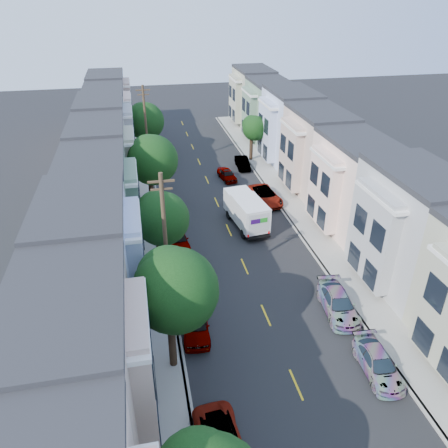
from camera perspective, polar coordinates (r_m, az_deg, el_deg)
name	(u,v)px	position (r m, az deg, el deg)	size (l,w,h in m)	color
ground	(266,315)	(30.49, 5.49, -11.80)	(160.00, 160.00, 0.00)	black
road_slab	(222,215)	(42.59, -0.22, 1.14)	(12.00, 70.00, 0.02)	black
curb_left	(160,221)	(41.93, -8.35, 0.43)	(0.30, 70.00, 0.15)	gray
curb_right	(282,209)	(44.02, 7.53, 1.94)	(0.30, 70.00, 0.15)	gray
sidewalk_left	(146,222)	(41.91, -10.12, 0.26)	(2.60, 70.00, 0.15)	gray
sidewalk_right	(294,208)	(44.44, 9.12, 2.08)	(2.60, 70.00, 0.15)	gray
centerline	(222,215)	(42.60, -0.22, 1.13)	(0.12, 70.00, 0.01)	gold
townhouse_row_left	(105,227)	(42.11, -15.26, -0.33)	(5.00, 70.00, 8.50)	#FDD5C3
townhouse_row_right	(329,205)	(45.87, 13.58, 2.39)	(5.00, 70.00, 8.50)	#FDD5C3
tree_b	(174,291)	(23.68, -6.58, -8.68)	(4.70, 4.70, 7.81)	black
tree_c	(161,219)	(32.52, -8.27, 0.64)	(4.09, 4.09, 6.66)	black
tree_d	(152,160)	(41.35, -9.42, 8.21)	(4.70, 4.70, 7.88)	black
tree_e	(145,121)	(57.03, -10.32, 13.04)	(4.70, 4.70, 7.11)	black
tree_far_r	(254,129)	(55.48, 3.94, 12.32)	(3.10, 3.10, 5.71)	black
utility_pole_near	(166,246)	(28.12, -7.61, -2.82)	(1.60, 0.26, 10.00)	#42301E
utility_pole_far	(146,130)	(52.10, -10.11, 12.05)	(1.60, 0.26, 10.00)	#42301E
fedex_truck	(246,210)	(40.00, 2.92, 1.78)	(2.35, 6.10, 2.92)	silver
lead_sedan	(227,175)	(50.43, 0.40, 6.46)	(1.46, 3.82, 1.24)	black
parked_left_b	(222,444)	(23.19, -0.30, -26.82)	(2.09, 4.53, 1.26)	black
parked_left_c	(196,324)	(28.68, -3.70, -12.91)	(1.69, 4.42, 1.43)	silver
parked_left_d	(177,239)	(37.43, -6.11, -1.96)	(1.74, 4.55, 1.48)	#4F0F09
parked_right_a	(378,364)	(27.80, 19.47, -16.84)	(1.77, 4.21, 1.26)	#4C4E55
parked_right_b	(338,304)	(31.18, 14.68, -10.04)	(1.98, 4.70, 1.41)	silver
parked_right_c	(265,196)	(45.14, 5.39, 3.68)	(2.39, 5.19, 1.44)	black
parked_right_d	(242,163)	(53.85, 2.43, 7.96)	(1.38, 3.92, 1.31)	black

